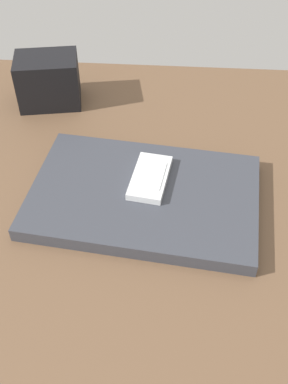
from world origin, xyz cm
name	(u,v)px	position (x,y,z in cm)	size (l,w,h in cm)	color
desk_surface	(189,196)	(0.00, 0.00, 1.50)	(120.00, 80.00, 3.00)	brown
laptop_closed	(144,196)	(-7.30, -3.14, 4.15)	(35.69, 23.50, 2.30)	#33353D
cell_phone_on_laptop	(150,177)	(-6.52, -0.64, 5.91)	(6.95, 11.18, 1.29)	silver
desk_organizer	(48,81)	(-28.21, 23.79, 7.90)	(11.95, 8.66, 9.80)	black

